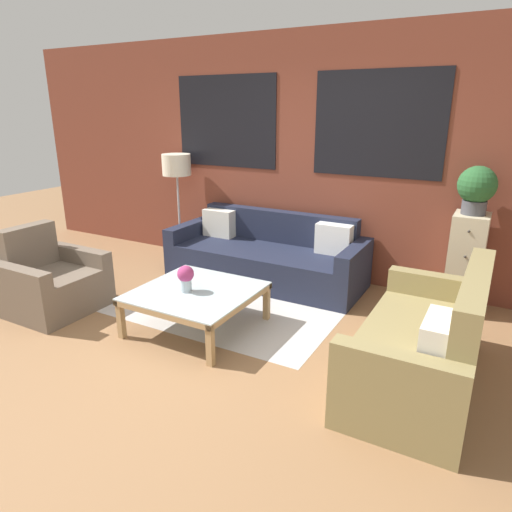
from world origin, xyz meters
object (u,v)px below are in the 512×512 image
at_px(couch_dark, 267,257).
at_px(coffee_table, 196,295).
at_px(armchair_corner, 52,283).
at_px(flower_vase, 186,277).
at_px(settee_vintage, 425,348).
at_px(potted_plant, 477,188).
at_px(floor_lamp, 177,170).
at_px(drawer_cabinet, 465,263).

bearing_deg(couch_dark, coffee_table, -89.10).
xyz_separation_m(armchair_corner, flower_vase, (1.49, 0.29, 0.25)).
xyz_separation_m(settee_vintage, armchair_corner, (-3.55, -0.40, -0.03)).
bearing_deg(coffee_table, flower_vase, -131.54).
relative_size(armchair_corner, potted_plant, 1.85).
xyz_separation_m(settee_vintage, flower_vase, (-2.06, -0.11, 0.21)).
bearing_deg(potted_plant, floor_lamp, -179.62).
xyz_separation_m(settee_vintage, floor_lamp, (-3.46, 1.58, 0.89)).
bearing_deg(armchair_corner, potted_plant, 28.79).
distance_m(couch_dark, coffee_table, 1.44).
bearing_deg(drawer_cabinet, armchair_corner, -151.21).
relative_size(couch_dark, armchair_corner, 2.71).
bearing_deg(potted_plant, coffee_table, -141.84).
height_order(armchair_corner, coffee_table, armchair_corner).
xyz_separation_m(couch_dark, armchair_corner, (-1.52, -1.79, 0.00)).
bearing_deg(flower_vase, coffee_table, 48.46).
bearing_deg(coffee_table, settee_vintage, 1.36).
bearing_deg(floor_lamp, drawer_cabinet, 0.37).
distance_m(floor_lamp, drawer_cabinet, 3.62).
height_order(couch_dark, coffee_table, couch_dark).
bearing_deg(settee_vintage, coffee_table, -178.64).
height_order(couch_dark, drawer_cabinet, drawer_cabinet).
bearing_deg(settee_vintage, potted_plant, 86.55).
relative_size(settee_vintage, flower_vase, 6.63).
bearing_deg(drawer_cabinet, floor_lamp, -179.63).
bearing_deg(coffee_table, couch_dark, 90.90).
bearing_deg(settee_vintage, drawer_cabinet, 86.55).
distance_m(coffee_table, flower_vase, 0.21).
bearing_deg(coffee_table, potted_plant, 38.16).
bearing_deg(couch_dark, flower_vase, -91.33).
xyz_separation_m(armchair_corner, coffee_table, (1.55, 0.35, 0.06)).
bearing_deg(floor_lamp, armchair_corner, -92.71).
bearing_deg(armchair_corner, settee_vintage, 6.44).
bearing_deg(settee_vintage, flower_vase, -176.88).
relative_size(armchair_corner, drawer_cabinet, 0.86).
relative_size(settee_vintage, floor_lamp, 1.16).
distance_m(settee_vintage, armchair_corner, 3.57).
xyz_separation_m(floor_lamp, drawer_cabinet, (3.55, 0.02, -0.70)).
xyz_separation_m(coffee_table, drawer_cabinet, (2.10, 1.65, 0.16)).
height_order(potted_plant, flower_vase, potted_plant).
bearing_deg(couch_dark, drawer_cabinet, 5.66).
bearing_deg(couch_dark, potted_plant, 5.67).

